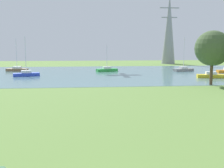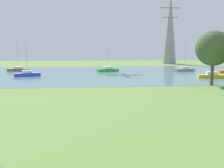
{
  "view_description": "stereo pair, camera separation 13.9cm",
  "coord_description": "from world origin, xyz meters",
  "views": [
    {
      "loc": [
        -0.8,
        -7.74,
        5.64
      ],
      "look_at": [
        1.69,
        17.42,
        2.17
      ],
      "focal_mm": 43.98,
      "sensor_mm": 36.0,
      "label": 1
    },
    {
      "loc": [
        -0.66,
        -7.75,
        5.64
      ],
      "look_at": [
        1.69,
        17.42,
        2.17
      ],
      "focal_mm": 43.98,
      "sensor_mm": 36.0,
      "label": 2
    }
  ],
  "objects": [
    {
      "name": "sailboat_blue",
      "position": [
        -11.94,
        45.59,
        0.47
      ],
      "size": [
        5.03,
        2.86,
        7.51
      ],
      "color": "blue",
      "rests_on": "water_surface"
    },
    {
      "name": "ground_plane",
      "position": [
        0.0,
        22.0,
        0.0
      ],
      "size": [
        160.0,
        160.0,
        0.0
      ],
      "primitive_type": "plane",
      "color": "olive"
    },
    {
      "name": "sailboat_yellow",
      "position": [
        21.82,
        39.48,
        0.45
      ],
      "size": [
        5.01,
        2.47,
        6.24
      ],
      "color": "yellow",
      "rests_on": "water_surface"
    },
    {
      "name": "electricity_pylon",
      "position": [
        26.54,
        80.59,
        11.22
      ],
      "size": [
        6.4,
        4.4,
        22.42
      ],
      "color": "gray",
      "rests_on": "ground"
    },
    {
      "name": "tree_east_near",
      "position": [
        17.66,
        30.67,
        5.36
      ],
      "size": [
        5.13,
        5.13,
        7.94
      ],
      "color": "brown",
      "rests_on": "ground"
    },
    {
      "name": "water_surface",
      "position": [
        0.0,
        50.0,
        0.01
      ],
      "size": [
        140.0,
        40.0,
        0.02
      ],
      "primitive_type": "cube",
      "color": "slate",
      "rests_on": "ground"
    },
    {
      "name": "sailboat_green",
      "position": [
        4.15,
        54.06,
        0.45
      ],
      "size": [
        5.03,
        2.88,
        5.9
      ],
      "color": "green",
      "rests_on": "water_surface"
    },
    {
      "name": "sailboat_gray",
      "position": [
        21.61,
        52.82,
        0.47
      ],
      "size": [
        5.03,
        2.86,
        7.75
      ],
      "color": "gray",
      "rests_on": "water_surface"
    },
    {
      "name": "sailboat_brown",
      "position": [
        -16.26,
        56.64,
        0.47
      ],
      "size": [
        4.97,
        2.22,
        7.4
      ],
      "color": "brown",
      "rests_on": "water_surface"
    }
  ]
}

